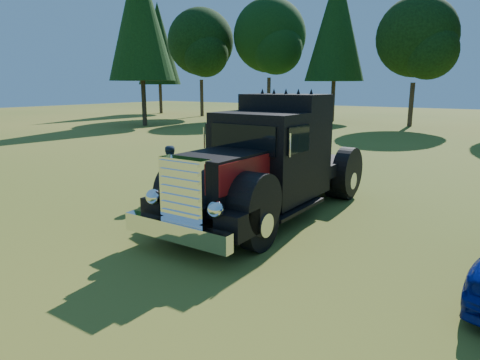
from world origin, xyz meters
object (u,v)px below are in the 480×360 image
diamond_t_truck (267,166)px  distant_teal_car (277,114)px  spectator_near (218,174)px  spectator_far (172,173)px

diamond_t_truck → distant_teal_car: (-13.63, 24.59, -0.58)m
distant_teal_car → spectator_near: bearing=-40.4°
diamond_t_truck → spectator_near: 1.44m
spectator_near → distant_teal_car: bearing=18.8°
spectator_far → distant_teal_car: size_ratio=0.36×
spectator_far → distant_teal_car: spectator_far is taller
spectator_near → spectator_far: 1.70m
spectator_far → distant_teal_car: (-10.55, 24.71, -0.07)m
diamond_t_truck → spectator_far: 3.12m
distant_teal_car → diamond_t_truck: bearing=-37.7°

